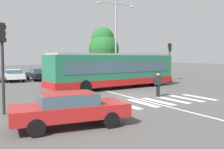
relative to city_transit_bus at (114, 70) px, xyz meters
The scene contains 16 objects.
ground_plane 5.41m from the city_transit_bus, 104.08° to the right, with size 160.00×160.00×0.00m, color #514F4C.
city_transit_bus is the anchor object (origin of this frame).
pedestrian_crossing_street 5.76m from the city_transit_bus, 87.37° to the right, with size 0.58×0.30×1.72m.
foreground_sedan 12.67m from the city_transit_bus, 127.30° to the right, with size 4.64×2.21×1.35m.
parked_car_white 13.04m from the city_transit_bus, 121.67° to the left, with size 1.90×4.51×1.35m.
parked_car_black 11.78m from the city_transit_bus, 110.28° to the left, with size 2.11×4.61×1.35m.
parked_car_charcoal 11.12m from the city_transit_bus, 96.65° to the left, with size 2.25×4.66×1.35m.
parked_car_teal 11.14m from the city_transit_bus, 83.59° to the left, with size 1.91×4.52×1.35m.
parked_car_champagne 11.78m from the city_transit_bus, 70.20° to the left, with size 1.90×4.51×1.35m.
traffic_light_near_corner 11.68m from the city_transit_bus, 146.33° to the right, with size 0.33×0.32×4.33m.
traffic_light_far_corner 9.65m from the city_transit_bus, 18.84° to the left, with size 0.33×0.32×4.31m.
bus_stop_shelter 10.17m from the city_transit_bus, 37.33° to the left, with size 4.01×1.54×3.25m.
twin_arm_street_lamp 7.31m from the city_transit_bus, 58.83° to the left, with size 4.75×0.32×8.75m.
background_tree_right 13.37m from the city_transit_bus, 67.08° to the left, with size 4.14×4.14×6.88m.
crosswalk_painted_stripes 7.41m from the city_transit_bus, 97.08° to the right, with size 7.53×2.94×0.01m.
lane_center_line 3.72m from the city_transit_bus, 116.32° to the right, with size 0.16×24.00×0.01m, color silver.
Camera 1 is at (-9.71, -14.50, 2.73)m, focal length 41.08 mm.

